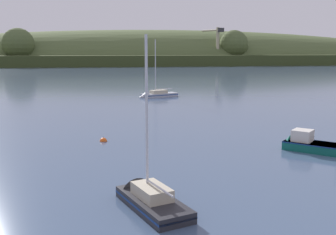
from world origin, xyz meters
The scene contains 6 objects.
far_shoreline_hill centered at (22.49, 243.71, 0.38)m, with size 450.10×117.18×38.08m.
dockside_crane centered at (51.97, 212.87, 9.24)m, with size 9.07×13.14×18.91m.
sailboat_midwater_white centered at (8.89, 74.44, 0.21)m, with size 7.28×4.83×10.54m.
sailboat_far_left centered at (4.57, 26.32, 0.26)m, with size 4.03×6.19×9.60m.
fishing_boat_moored centered at (18.16, 36.38, 0.36)m, with size 5.12×4.85×3.25m.
mooring_buoy_midchannel centered at (1.63, 41.52, 0.00)m, with size 0.64×0.64×0.72m.
Camera 1 is at (3.42, 6.12, 8.05)m, focal length 43.35 mm.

